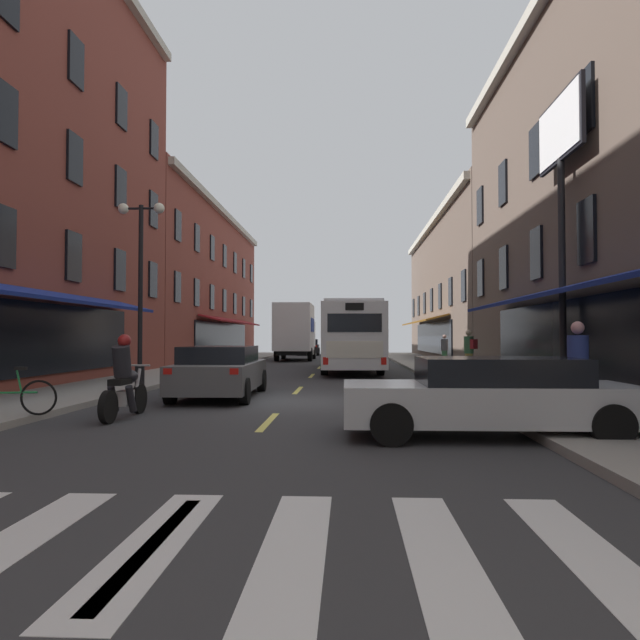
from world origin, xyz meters
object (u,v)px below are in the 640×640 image
object	(u,v)px
billboard_sign	(561,163)
sedan_near	(490,396)
motorcycle_rider	(124,383)
bicycle_near	(9,396)
box_truck	(296,332)
transit_bus	(350,336)
street_lamp_twin	(141,284)
sedan_mid	(221,371)
pedestrian_far	(578,369)
sedan_far	(309,347)
pedestrian_mid	(445,350)
pedestrian_near	(469,351)

from	to	relation	value
billboard_sign	sedan_near	distance (m)	8.60
motorcycle_rider	billboard_sign	bearing A→B (deg)	21.99
bicycle_near	box_truck	bearing A→B (deg)	84.72
transit_bus	billboard_sign	bearing A→B (deg)	-66.73
bicycle_near	street_lamp_twin	bearing A→B (deg)	89.49
sedan_mid	motorcycle_rider	distance (m)	4.20
motorcycle_rider	pedestrian_far	xyz separation A→B (m)	(8.51, -0.68, 0.33)
box_truck	street_lamp_twin	size ratio (longest dim) A/B	1.28
transit_bus	sedan_near	distance (m)	18.68
sedan_far	sedan_mid	bearing A→B (deg)	-89.82
box_truck	motorcycle_rider	distance (m)	28.47
billboard_sign	sedan_near	size ratio (longest dim) A/B	1.68
billboard_sign	transit_bus	world-z (taller)	billboard_sign
pedestrian_mid	pedestrian_far	size ratio (longest dim) A/B	0.90
billboard_sign	bicycle_near	bearing A→B (deg)	-158.25
sedan_near	motorcycle_rider	size ratio (longest dim) A/B	2.23
transit_bus	sedan_far	size ratio (longest dim) A/B	2.64
billboard_sign	pedestrian_near	size ratio (longest dim) A/B	4.48
pedestrian_near	pedestrian_far	bearing A→B (deg)	-131.22
box_truck	bicycle_near	bearing A→B (deg)	-95.28
street_lamp_twin	sedan_near	bearing A→B (deg)	-41.94
transit_bus	motorcycle_rider	bearing A→B (deg)	-104.95
pedestrian_near	sedan_mid	bearing A→B (deg)	-177.74
billboard_sign	street_lamp_twin	distance (m)	12.29
box_truck	pedestrian_mid	bearing A→B (deg)	-48.02
sedan_far	motorcycle_rider	size ratio (longest dim) A/B	2.22
sedan_mid	sedan_far	world-z (taller)	sedan_far
pedestrian_far	pedestrian_mid	bearing A→B (deg)	8.32
box_truck	street_lamp_twin	world-z (taller)	street_lamp_twin
pedestrian_near	pedestrian_mid	bearing A→B (deg)	48.53
sedan_near	bicycle_near	distance (m)	8.65
transit_bus	pedestrian_near	bearing A→B (deg)	-51.66
street_lamp_twin	pedestrian_far	bearing A→B (deg)	-32.41
box_truck	bicycle_near	size ratio (longest dim) A/B	4.16
pedestrian_far	street_lamp_twin	distance (m)	12.45
transit_bus	street_lamp_twin	bearing A→B (deg)	-120.16
sedan_mid	sedan_far	distance (m)	35.62
billboard_sign	pedestrian_near	world-z (taller)	billboard_sign
billboard_sign	street_lamp_twin	size ratio (longest dim) A/B	1.41
box_truck	sedan_near	size ratio (longest dim) A/B	1.53
motorcycle_rider	pedestrian_far	size ratio (longest dim) A/B	1.19
sedan_far	pedestrian_far	size ratio (longest dim) A/B	2.64
sedan_near	pedestrian_near	size ratio (longest dim) A/B	2.66
box_truck	bicycle_near	distance (m)	29.30
billboard_sign	sedan_mid	distance (m)	10.45
billboard_sign	box_truck	distance (m)	26.40
sedan_near	bicycle_near	bearing A→B (deg)	172.98
sedan_far	transit_bus	bearing A→B (deg)	-81.16
pedestrian_near	street_lamp_twin	size ratio (longest dim) A/B	0.32
box_truck	sedan_near	xyz separation A→B (m)	(5.89, -30.20, -1.29)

